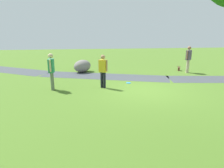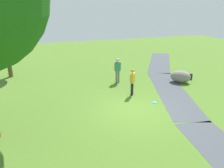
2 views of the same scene
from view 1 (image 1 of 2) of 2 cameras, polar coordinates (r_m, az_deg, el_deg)
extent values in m
plane|color=#4E7326|center=(9.83, 9.53, -1.80)|extent=(48.00, 48.00, 0.00)
cube|color=#42474D|center=(12.75, -2.34, 2.20)|extent=(8.17, 4.30, 0.01)
cube|color=#42474D|center=(17.11, -28.35, 3.66)|extent=(7.78, 5.75, 0.01)
ellipsoid|color=gray|center=(14.17, -8.36, 5.05)|extent=(1.61, 1.66, 0.85)
cylinder|color=beige|center=(14.82, 20.73, 4.72)|extent=(0.13, 0.13, 0.87)
cylinder|color=beige|center=(14.68, 20.45, 4.66)|extent=(0.13, 0.13, 0.87)
cube|color=#5A4D61|center=(14.65, 20.86, 7.63)|extent=(0.43, 0.41, 0.65)
cylinder|color=#93644B|center=(14.84, 21.25, 7.82)|extent=(0.08, 0.08, 0.58)
cylinder|color=#93644B|center=(14.45, 20.49, 7.72)|extent=(0.08, 0.08, 0.58)
sphere|color=#93644B|center=(14.60, 21.03, 9.48)|extent=(0.24, 0.24, 0.24)
cylinder|color=black|center=(10.13, -2.91, 1.22)|extent=(0.13, 0.13, 0.80)
cylinder|color=black|center=(10.04, -2.15, 1.11)|extent=(0.13, 0.13, 0.80)
cube|color=yellow|center=(9.94, -2.58, 5.10)|extent=(0.43, 0.41, 0.60)
cylinder|color=#A8785A|center=(10.06, -3.63, 5.39)|extent=(0.08, 0.08, 0.53)
cylinder|color=#A8785A|center=(9.82, -1.50, 5.19)|extent=(0.08, 0.08, 0.53)
sphere|color=#A8785A|center=(9.88, -2.60, 7.62)|extent=(0.22, 0.22, 0.22)
cylinder|color=slate|center=(10.20, -16.44, 0.89)|extent=(0.13, 0.13, 0.86)
cylinder|color=slate|center=(10.05, -16.60, 0.68)|extent=(0.13, 0.13, 0.86)
cube|color=#2E8E64|center=(9.98, -16.83, 4.96)|extent=(0.25, 0.37, 0.64)
cylinder|color=beige|center=(10.19, -16.61, 5.37)|extent=(0.08, 0.08, 0.57)
cylinder|color=beige|center=(9.76, -17.09, 4.95)|extent=(0.08, 0.08, 0.57)
sphere|color=beige|center=(9.92, -17.03, 7.62)|extent=(0.23, 0.23, 0.23)
cube|color=#5B2623|center=(15.38, 18.36, 4.06)|extent=(0.24, 0.34, 0.24)
torus|color=#5B2623|center=(15.35, 18.41, 4.72)|extent=(0.36, 0.36, 0.02)
cube|color=black|center=(15.34, -9.76, 4.87)|extent=(0.30, 0.34, 0.40)
cube|color=#1D2B32|center=(15.29, -9.32, 4.56)|extent=(0.14, 0.20, 0.18)
cylinder|color=#2B93D8|center=(11.11, 4.68, 0.33)|extent=(0.26, 0.26, 0.02)
camera|label=2|loc=(13.54, 65.90, 17.13)|focal=35.92mm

